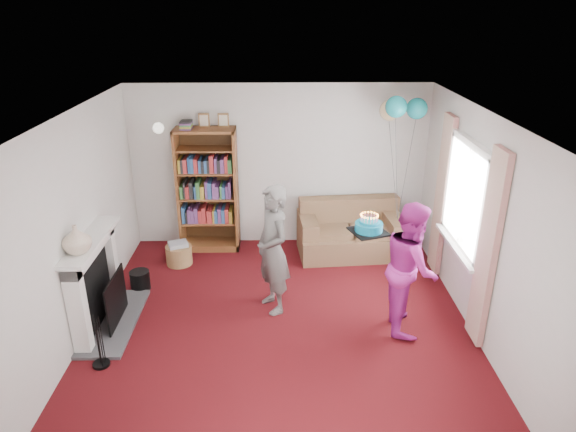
{
  "coord_description": "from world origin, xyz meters",
  "views": [
    {
      "loc": [
        0.01,
        -5.03,
        3.57
      ],
      "look_at": [
        0.11,
        0.6,
        1.21
      ],
      "focal_mm": 32.0,
      "sensor_mm": 36.0,
      "label": 1
    }
  ],
  "objects_px": {
    "birthday_cake": "(369,227)",
    "bookcase": "(208,191)",
    "person_magenta": "(411,267)",
    "sofa": "(350,233)",
    "person_striped": "(273,250)"
  },
  "relations": [
    {
      "from": "person_striped",
      "to": "sofa",
      "type": "bearing_deg",
      "value": 119.5
    },
    {
      "from": "person_striped",
      "to": "birthday_cake",
      "type": "bearing_deg",
      "value": 57.35
    },
    {
      "from": "sofa",
      "to": "birthday_cake",
      "type": "distance_m",
      "value": 1.93
    },
    {
      "from": "sofa",
      "to": "person_magenta",
      "type": "height_order",
      "value": "person_magenta"
    },
    {
      "from": "person_striped",
      "to": "person_magenta",
      "type": "relative_size",
      "value": 1.04
    },
    {
      "from": "birthday_cake",
      "to": "person_striped",
      "type": "bearing_deg",
      "value": 171.4
    },
    {
      "from": "person_magenta",
      "to": "birthday_cake",
      "type": "bearing_deg",
      "value": 68.69
    },
    {
      "from": "bookcase",
      "to": "sofa",
      "type": "distance_m",
      "value": 2.25
    },
    {
      "from": "person_striped",
      "to": "person_magenta",
      "type": "xyz_separation_m",
      "value": [
        1.57,
        -0.4,
        -0.03
      ]
    },
    {
      "from": "bookcase",
      "to": "sofa",
      "type": "xyz_separation_m",
      "value": [
        2.15,
        -0.24,
        -0.62
      ]
    },
    {
      "from": "bookcase",
      "to": "person_striped",
      "type": "height_order",
      "value": "bookcase"
    },
    {
      "from": "birthday_cake",
      "to": "bookcase",
      "type": "bearing_deg",
      "value": 137.01
    },
    {
      "from": "bookcase",
      "to": "person_striped",
      "type": "distance_m",
      "value": 2.06
    },
    {
      "from": "birthday_cake",
      "to": "sofa",
      "type": "bearing_deg",
      "value": 88.57
    },
    {
      "from": "sofa",
      "to": "person_striped",
      "type": "xyz_separation_m",
      "value": [
        -1.15,
        -1.56,
        0.5
      ]
    }
  ]
}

